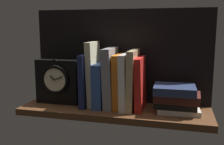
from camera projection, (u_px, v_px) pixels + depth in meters
ground_plane at (114, 111)px, 104.58cm from camera, size 74.12×22.15×2.50cm
back_panel at (121, 56)px, 111.12cm from camera, size 74.12×1.20×38.74cm
book_navy_bierce at (87, 80)px, 107.19cm from camera, size 2.52×15.55×20.83cm
book_cream_twain at (93, 74)px, 106.14cm from camera, size 3.21×12.01×25.77cm
book_blue_modern at (101, 85)px, 106.01cm from camera, size 3.93×15.17×17.35cm
book_gray_chess at (111, 78)px, 104.54cm from camera, size 4.33×15.03×23.50cm
book_orange_pandolfini at (119, 81)px, 103.95cm from camera, size 2.95×13.33×21.02cm
book_white_catcher at (126, 81)px, 103.22cm from camera, size 3.02×16.09×21.39cm
book_tan_shortstories at (133, 80)px, 102.40cm from camera, size 2.83×16.31×22.80cm
book_red_requiem at (140, 83)px, 101.91cm from camera, size 3.54×14.39×20.16cm
framed_clock at (58, 81)px, 109.49cm from camera, size 18.21×5.93×18.78cm
book_stack_side at (176, 98)px, 98.31cm from camera, size 17.19×13.58×10.24cm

